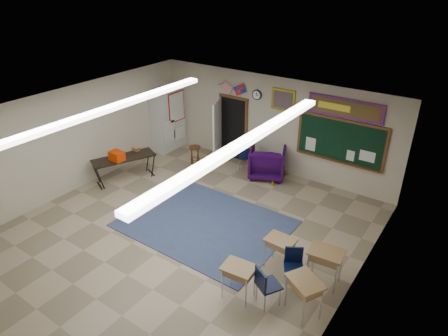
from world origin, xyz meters
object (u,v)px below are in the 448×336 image
Objects in this scene: student_desk_front_right at (325,265)px; wooden_stool at (195,156)px; wingback_armchair at (267,162)px; student_desk_front_left at (280,251)px; folding_table at (125,167)px.

wooden_stool is (-5.58, 2.76, -0.12)m from student_desk_front_right.
wooden_stool is (-2.30, -0.68, -0.15)m from wingback_armchair.
student_desk_front_left is at bearing 99.17° from wingback_armchair.
wooden_stool is at bearing 85.19° from folding_table.
folding_table reaches higher than wingback_armchair.
wooden_stool is at bearing 148.32° from student_desk_front_right.
student_desk_front_left is 0.38× the size of folding_table.
student_desk_front_right is (0.98, 0.08, 0.05)m from student_desk_front_left.
folding_table is at bearing 14.20° from wingback_armchair.
wingback_armchair is at bearing 128.22° from student_desk_front_right.
student_desk_front_right reaches higher than wooden_stool.
folding_table is 2.93× the size of wooden_stool.
wingback_armchair is 4.35m from folding_table.
student_desk_front_left reaches higher than wooden_stool.
wingback_armchair is 1.48× the size of student_desk_front_left.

